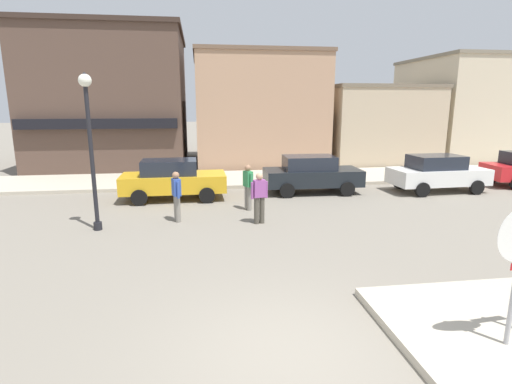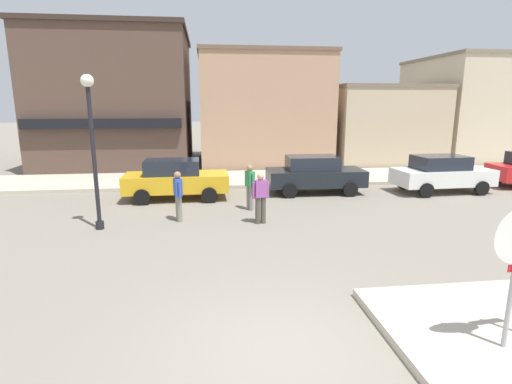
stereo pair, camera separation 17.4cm
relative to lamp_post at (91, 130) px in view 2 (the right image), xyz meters
The scene contains 13 objects.
ground_plane 8.50m from the lamp_post, 57.15° to the right, with size 160.00×160.00×0.00m, color gray.
kerb_far 8.94m from the lamp_post, 59.26° to the left, with size 80.00×4.00×0.15m, color #B7AD99.
lamp_post is the anchor object (origin of this frame).
parked_car_nearest 4.71m from the lamp_post, 61.39° to the left, with size 4.03×1.93×1.56m.
parked_car_second 8.97m from the lamp_post, 27.81° to the left, with size 4.04×1.95×1.56m.
parked_car_third 13.70m from the lamp_post, 15.10° to the left, with size 4.07×2.02×1.56m.
pedestrian_crossing_near 3.16m from the lamp_post, 13.29° to the left, with size 0.32×0.55×1.61m.
pedestrian_crossing_far 5.29m from the lamp_post, ahead, with size 0.56×0.29×1.61m.
pedestrian_kerb_side 5.42m from the lamp_post, 19.30° to the left, with size 0.34×0.54×1.61m.
building_corner_shop 13.92m from the lamp_post, 97.90° to the left, with size 8.46×9.47×7.80m.
building_storefront_left_near 15.08m from the lamp_post, 63.62° to the left, with size 7.63×8.00×6.62m.
building_storefront_left_mid 18.48m from the lamp_post, 40.50° to the left, with size 6.48×5.28×4.76m.
building_storefront_right_near 25.43m from the lamp_post, 31.81° to the left, with size 8.11×7.79×6.64m.
Camera 2 is at (-1.09, -5.26, 3.68)m, focal length 28.00 mm.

